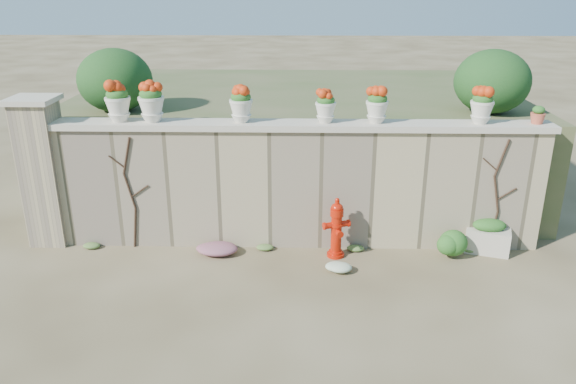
{
  "coord_description": "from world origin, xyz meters",
  "views": [
    {
      "loc": [
        0.07,
        -6.86,
        4.2
      ],
      "look_at": [
        -0.11,
        1.4,
        1.07
      ],
      "focal_mm": 35.0,
      "sensor_mm": 36.0,
      "label": 1
    }
  ],
  "objects_px": {
    "fire_hydrant": "(336,228)",
    "urn_pot_0": "(118,102)",
    "terracotta_pot": "(538,116)",
    "planter_box": "(488,237)"
  },
  "relations": [
    {
      "from": "fire_hydrant",
      "to": "urn_pot_0",
      "type": "bearing_deg",
      "value": 153.59
    },
    {
      "from": "terracotta_pot",
      "to": "fire_hydrant",
      "type": "bearing_deg",
      "value": -171.13
    },
    {
      "from": "fire_hydrant",
      "to": "planter_box",
      "type": "relative_size",
      "value": 1.28
    },
    {
      "from": "fire_hydrant",
      "to": "terracotta_pot",
      "type": "bearing_deg",
      "value": -9.56
    },
    {
      "from": "planter_box",
      "to": "urn_pot_0",
      "type": "distance_m",
      "value": 6.33
    },
    {
      "from": "fire_hydrant",
      "to": "planter_box",
      "type": "xyz_separation_m",
      "value": [
        2.5,
        0.22,
        -0.24
      ]
    },
    {
      "from": "terracotta_pot",
      "to": "planter_box",
      "type": "bearing_deg",
      "value": -156.76
    },
    {
      "from": "fire_hydrant",
      "to": "planter_box",
      "type": "distance_m",
      "value": 2.52
    },
    {
      "from": "planter_box",
      "to": "fire_hydrant",
      "type": "bearing_deg",
      "value": -157.31
    },
    {
      "from": "urn_pot_0",
      "to": "terracotta_pot",
      "type": "distance_m",
      "value": 6.57
    }
  ]
}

